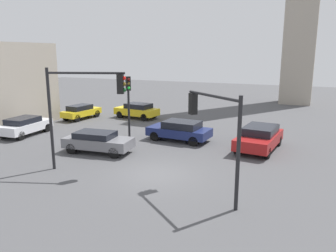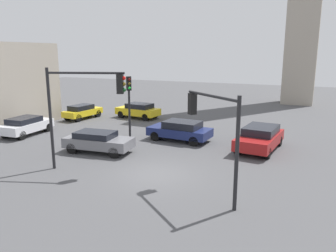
{
  "view_description": "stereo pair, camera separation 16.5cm",
  "coord_description": "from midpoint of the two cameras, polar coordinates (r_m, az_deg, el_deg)",
  "views": [
    {
      "loc": [
        7.28,
        -14.73,
        6.22
      ],
      "look_at": [
        -0.52,
        2.69,
        1.99
      ],
      "focal_mm": 35.42,
      "sensor_mm": 36.0,
      "label": 1
    },
    {
      "loc": [
        7.43,
        -14.66,
        6.22
      ],
      "look_at": [
        -0.52,
        2.69,
        1.99
      ],
      "focal_mm": 35.42,
      "sensor_mm": 36.0,
      "label": 2
    }
  ],
  "objects": [
    {
      "name": "car_6",
      "position": [
        27.73,
        -23.55,
        0.07
      ],
      "size": [
        2.16,
        4.27,
        1.4
      ],
      "rotation": [
        0.0,
        0.0,
        1.65
      ],
      "color": "silver",
      "rests_on": "ground_plane"
    },
    {
      "name": "ground_plane",
      "position": [
        17.57,
        -2.32,
        -8.24
      ],
      "size": [
        106.56,
        106.56,
        0.0
      ],
      "primitive_type": "plane",
      "color": "#4C4C4F"
    },
    {
      "name": "car_5",
      "position": [
        21.49,
        -12.21,
        -2.58
      ],
      "size": [
        4.5,
        2.28,
        1.34
      ],
      "rotation": [
        0.0,
        0.0,
        0.12
      ],
      "color": "slate",
      "rests_on": "ground_plane"
    },
    {
      "name": "car_4",
      "position": [
        23.84,
        1.85,
        -0.72
      ],
      "size": [
        4.56,
        2.25,
        1.44
      ],
      "rotation": [
        0.0,
        0.0,
        3.09
      ],
      "color": "navy",
      "rests_on": "ground_plane"
    },
    {
      "name": "car_2",
      "position": [
        22.43,
        15.24,
        -1.9
      ],
      "size": [
        2.59,
        4.91,
        1.53
      ],
      "rotation": [
        0.0,
        0.0,
        -1.67
      ],
      "color": "maroon",
      "rests_on": "ground_plane"
    },
    {
      "name": "traffic_light_1",
      "position": [
        14.37,
        7.36,
        0.89
      ],
      "size": [
        3.01,
        2.43,
        4.66
      ],
      "rotation": [
        0.0,
        0.0,
        2.47
      ],
      "color": "black",
      "rests_on": "ground_plane"
    },
    {
      "name": "car_3",
      "position": [
        32.22,
        -5.48,
        2.72
      ],
      "size": [
        4.38,
        2.28,
        1.45
      ],
      "rotation": [
        0.0,
        0.0,
        3.04
      ],
      "color": "yellow",
      "rests_on": "ground_plane"
    },
    {
      "name": "traffic_light_0",
      "position": [
        17.81,
        -14.56,
        4.71
      ],
      "size": [
        3.97,
        1.58,
        5.48
      ],
      "rotation": [
        0.0,
        0.0,
        0.34
      ],
      "color": "black",
      "rests_on": "ground_plane"
    },
    {
      "name": "car_0",
      "position": [
        32.77,
        -14.87,
        2.45
      ],
      "size": [
        1.93,
        4.1,
        1.36
      ],
      "rotation": [
        0.0,
        0.0,
        1.48
      ],
      "color": "yellow",
      "rests_on": "ground_plane"
    },
    {
      "name": "traffic_light_2",
      "position": [
        24.06,
        -7.02,
        5.23
      ],
      "size": [
        0.46,
        0.47,
        4.57
      ],
      "rotation": [
        0.0,
        0.0,
        -0.8
      ],
      "color": "black",
      "rests_on": "ground_plane"
    }
  ]
}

